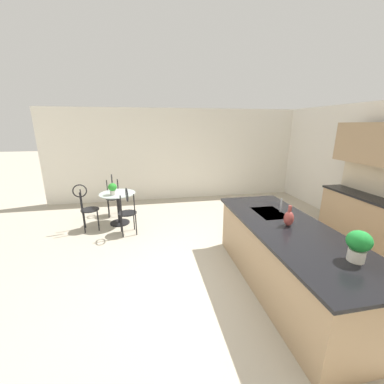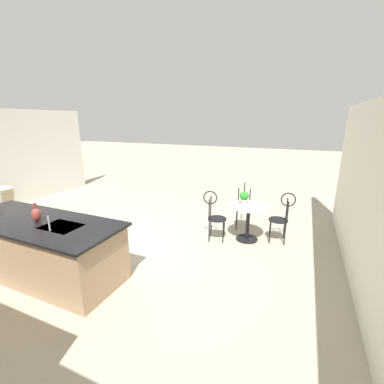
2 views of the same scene
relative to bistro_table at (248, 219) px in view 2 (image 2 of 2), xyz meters
The scene contains 9 objects.
ground_plane 3.02m from the bistro_table, 34.60° to the left, with size 40.00×40.00×0.00m, color #B2A893.
kitchen_island 3.75m from the bistro_table, 42.73° to the left, with size 2.80×1.06×0.92m.
bistro_table is the anchor object (origin of this frame).
chair_near_window 0.70m from the bistro_table, 22.03° to the left, with size 0.51×0.45×1.04m.
chair_by_island 0.67m from the bistro_table, 163.36° to the right, with size 0.50×0.43×1.04m.
chair_toward_desk 0.68m from the bistro_table, 69.79° to the right, with size 0.45×0.51×1.04m.
sink_faucet 3.55m from the bistro_table, 51.00° to the left, with size 0.02×0.02×0.22m, color #B2B5BA.
potted_plant_on_table 0.47m from the bistro_table, 33.20° to the right, with size 0.19×0.19×0.26m.
vase_on_counter 3.76m from the bistro_table, 43.23° to the left, with size 0.13×0.13×0.29m.
Camera 2 is at (-3.37, 3.27, 2.41)m, focal length 24.19 mm.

